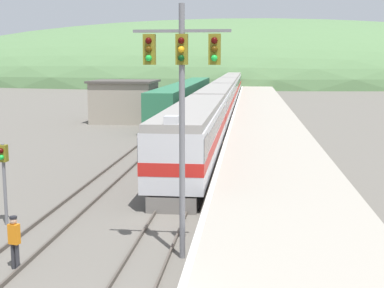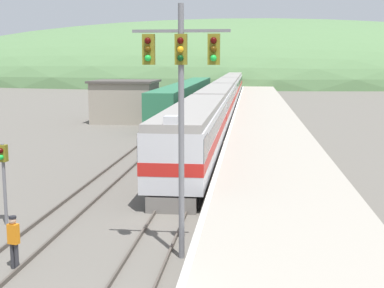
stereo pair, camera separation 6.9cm
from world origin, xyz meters
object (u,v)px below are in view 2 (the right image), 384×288
Objects in this scene: express_train_lead_car at (194,134)px; track_worker at (14,239)px; siding_train at (187,98)px; signal_post_siding at (3,167)px; signal_mast_main at (181,86)px; carriage_fourth at (232,86)px; carriage_fifth at (235,81)px; carriage_second at (217,105)px; carriage_third at (226,93)px.

express_train_lead_car reaches higher than track_worker.
siding_train is 12.39× the size of signal_post_siding.
signal_mast_main reaches higher than track_worker.
carriage_fifth is at bearing 90.00° from carriage_fourth.
siding_train is (-4.76, 13.18, -0.18)m from carriage_second.
signal_mast_main reaches higher than carriage_third.
carriage_second is 35.37m from signal_post_siding.
siding_train is 47.94m from signal_post_siding.
siding_train is at bearing 109.86° from carriage_second.
express_train_lead_car is 16.18m from signal_mast_main.
express_train_lead_car is 0.49× the size of siding_train.
carriage_third is 9.61m from siding_train.
signal_mast_main is (1.20, -15.67, 3.84)m from express_train_lead_car.
signal_mast_main is (1.20, -37.73, 3.86)m from carriage_second.
carriage_second is at bearing -90.00° from carriage_fourth.
signal_post_siding is at bearing 159.23° from signal_mast_main.
signal_mast_main is (5.96, -50.91, 4.04)m from siding_train.
signal_post_siding is (-6.75, -99.30, 0.29)m from carriage_fifth.
express_train_lead_car is at bearing -90.00° from carriage_second.
carriage_second is at bearing 91.82° from signal_mast_main.
siding_train is 4.92× the size of signal_mast_main.
signal_mast_main is (1.20, -102.31, 3.86)m from carriage_fifth.
carriage_second reaches higher than siding_train.
carriage_fourth is 21.53m from carriage_fifth.
siding_train is at bearing -119.70° from carriage_third.
carriage_third and carriage_fifth have the same top height.
siding_train reaches higher than signal_post_siding.
carriage_second and carriage_fifth have the same top height.
carriage_third is (0.00, 43.59, -0.01)m from express_train_lead_car.
carriage_fourth is 2.34× the size of signal_mast_main.
express_train_lead_car is 65.12m from carriage_fourth.
express_train_lead_car is 43.59m from carriage_third.
signal_post_siding is (-7.94, 3.01, -3.57)m from signal_mast_main.
track_worker is (-5.45, -1.61, -5.03)m from signal_mast_main.
siding_train is (-4.76, 35.24, -0.19)m from express_train_lead_car.
express_train_lead_car is 1.03× the size of carriage_fourth.
carriage_third reaches higher than siding_train.
signal_post_siding reaches higher than track_worker.
carriage_third is 59.40m from signal_mast_main.
carriage_fourth is (0.00, 65.12, -0.01)m from express_train_lead_car.
carriage_third reaches higher than track_worker.
carriage_fourth and carriage_fifth have the same top height.
siding_train is at bearing -99.05° from carriage_fourth.
carriage_second is 39.59m from track_worker.
carriage_fourth is at bearing 87.04° from track_worker.
carriage_fourth is 0.48× the size of siding_train.
carriage_fifth is at bearing 90.00° from carriage_second.
signal_mast_main is at bearing -85.63° from express_train_lead_car.
signal_mast_main is at bearing -83.33° from siding_train.
carriage_third is at bearing 60.30° from siding_train.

